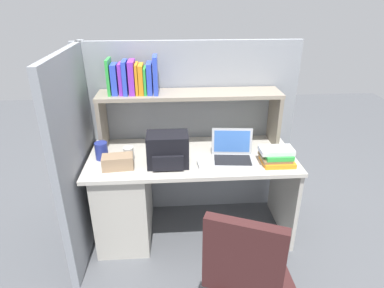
% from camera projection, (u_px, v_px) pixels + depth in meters
% --- Properties ---
extents(ground_plane, '(8.00, 8.00, 0.00)m').
position_uv_depth(ground_plane, '(192.00, 229.00, 2.89)').
color(ground_plane, '#595B60').
extents(desk, '(1.60, 0.70, 0.73)m').
position_uv_depth(desk, '(144.00, 192.00, 2.69)').
color(desk, beige).
rests_on(desk, ground_plane).
extents(cubicle_partition_rear, '(1.84, 0.05, 1.55)m').
position_uv_depth(cubicle_partition_rear, '(189.00, 131.00, 2.90)').
color(cubicle_partition_rear, gray).
rests_on(cubicle_partition_rear, ground_plane).
extents(cubicle_partition_left, '(0.05, 1.06, 1.55)m').
position_uv_depth(cubicle_partition_left, '(79.00, 156.00, 2.46)').
color(cubicle_partition_left, gray).
rests_on(cubicle_partition_left, ground_plane).
extents(overhead_hutch, '(1.44, 0.28, 0.45)m').
position_uv_depth(overhead_hutch, '(190.00, 104.00, 2.61)').
color(overhead_hutch, gray).
rests_on(overhead_hutch, desk).
extents(reference_books_on_shelf, '(0.38, 0.19, 0.28)m').
position_uv_depth(reference_books_on_shelf, '(134.00, 78.00, 2.49)').
color(reference_books_on_shelf, green).
rests_on(reference_books_on_shelf, overhead_hutch).
extents(laptop, '(0.33, 0.28, 0.22)m').
position_uv_depth(laptop, '(232.00, 153.00, 2.50)').
color(laptop, '#B7BABF').
rests_on(laptop, desk).
extents(backpack, '(0.30, 0.23, 0.24)m').
position_uv_depth(backpack, '(168.00, 150.00, 2.39)').
color(backpack, black).
rests_on(backpack, desk).
extents(computer_mouse, '(0.07, 0.11, 0.03)m').
position_uv_depth(computer_mouse, '(202.00, 165.00, 2.40)').
color(computer_mouse, silver).
rests_on(computer_mouse, desk).
extents(paper_cup, '(0.08, 0.08, 0.11)m').
position_uv_depth(paper_cup, '(129.00, 154.00, 2.48)').
color(paper_cup, white).
rests_on(paper_cup, desk).
extents(tissue_box, '(0.23, 0.14, 0.10)m').
position_uv_depth(tissue_box, '(118.00, 162.00, 2.37)').
color(tissue_box, '#9E7F60').
rests_on(tissue_box, desk).
extents(snack_canister, '(0.10, 0.10, 0.13)m').
position_uv_depth(snack_canister, '(101.00, 151.00, 2.50)').
color(snack_canister, navy).
rests_on(snack_canister, desk).
extents(desk_book_stack, '(0.25, 0.21, 0.12)m').
position_uv_depth(desk_book_stack, '(277.00, 156.00, 2.44)').
color(desk_book_stack, orange).
rests_on(desk_book_stack, desk).
extents(office_chair, '(0.53, 0.55, 0.93)m').
position_uv_depth(office_chair, '(244.00, 284.00, 1.86)').
color(office_chair, black).
rests_on(office_chair, ground_plane).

